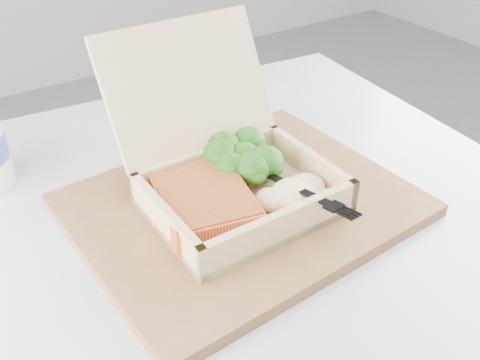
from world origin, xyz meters
TOP-DOWN VIEW (x-y plane):
  - floor at (0.00, 0.00)m, footprint 4.00×4.00m
  - cafe_table at (-0.54, -0.14)m, footprint 0.85×0.85m
  - serving_tray at (-0.54, -0.14)m, footprint 0.40×0.33m
  - takeout_container at (-0.54, -0.11)m, footprint 0.21×0.25m
  - salmon_fillet at (-0.59, -0.14)m, footprint 0.13×0.15m
  - broccoli_pile at (-0.51, -0.10)m, footprint 0.11×0.11m
  - mashed_potatoes at (-0.50, -0.19)m, footprint 0.09×0.08m
  - plastic_fork at (-0.50, -0.18)m, footprint 0.03×0.14m
  - receipt at (-0.51, 0.09)m, footprint 0.13×0.16m

SIDE VIEW (x-z plane):
  - floor at x=0.00m, z-range 0.00..0.00m
  - cafe_table at x=-0.54m, z-range 0.18..0.90m
  - receipt at x=-0.51m, z-range 0.72..0.72m
  - serving_tray at x=-0.54m, z-range 0.72..0.74m
  - salmon_fillet at x=-0.59m, z-range 0.75..0.78m
  - mashed_potatoes at x=-0.50m, z-range 0.75..0.78m
  - broccoli_pile at x=-0.51m, z-range 0.75..0.79m
  - plastic_fork at x=-0.50m, z-range 0.77..0.78m
  - takeout_container at x=-0.54m, z-range 0.69..0.88m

